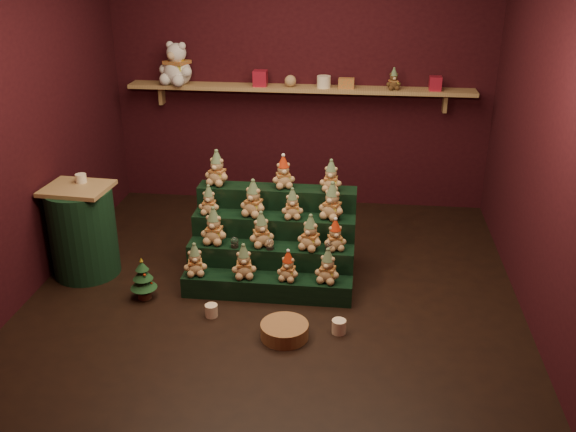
# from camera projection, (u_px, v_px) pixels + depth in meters

# --- Properties ---
(ground) EXTENTS (4.00, 4.00, 0.00)m
(ground) POSITION_uv_depth(u_px,v_px,m) (276.00, 287.00, 5.45)
(ground) COLOR black
(ground) RESTS_ON ground
(back_wall) EXTENTS (4.00, 0.10, 2.80)m
(back_wall) POSITION_uv_depth(u_px,v_px,m) (301.00, 75.00, 6.76)
(back_wall) COLOR black
(back_wall) RESTS_ON ground
(front_wall) EXTENTS (4.00, 0.10, 2.80)m
(front_wall) POSITION_uv_depth(u_px,v_px,m) (216.00, 244.00, 3.03)
(front_wall) COLOR black
(front_wall) RESTS_ON ground
(left_wall) EXTENTS (0.10, 4.00, 2.80)m
(left_wall) POSITION_uv_depth(u_px,v_px,m) (21.00, 119.00, 5.12)
(left_wall) COLOR black
(left_wall) RESTS_ON ground
(right_wall) EXTENTS (0.10, 4.00, 2.80)m
(right_wall) POSITION_uv_depth(u_px,v_px,m) (553.00, 136.00, 4.68)
(right_wall) COLOR black
(right_wall) RESTS_ON ground
(back_shelf) EXTENTS (3.60, 0.26, 0.24)m
(back_shelf) POSITION_uv_depth(u_px,v_px,m) (299.00, 89.00, 6.64)
(back_shelf) COLOR tan
(back_shelf) RESTS_ON ground
(riser_tier_front) EXTENTS (1.40, 0.22, 0.18)m
(riser_tier_front) POSITION_uv_depth(u_px,v_px,m) (267.00, 287.00, 5.28)
(riser_tier_front) COLOR black
(riser_tier_front) RESTS_ON ground
(riser_tier_midfront) EXTENTS (1.40, 0.22, 0.36)m
(riser_tier_midfront) POSITION_uv_depth(u_px,v_px,m) (271.00, 265.00, 5.44)
(riser_tier_midfront) COLOR black
(riser_tier_midfront) RESTS_ON ground
(riser_tier_midback) EXTENTS (1.40, 0.22, 0.54)m
(riser_tier_midback) POSITION_uv_depth(u_px,v_px,m) (274.00, 244.00, 5.61)
(riser_tier_midback) COLOR black
(riser_tier_midback) RESTS_ON ground
(riser_tier_back) EXTENTS (1.40, 0.22, 0.72)m
(riser_tier_back) POSITION_uv_depth(u_px,v_px,m) (277.00, 225.00, 5.77)
(riser_tier_back) COLOR black
(riser_tier_back) RESTS_ON ground
(teddy_0) EXTENTS (0.23, 0.22, 0.27)m
(teddy_0) POSITION_uv_depth(u_px,v_px,m) (195.00, 259.00, 5.24)
(teddy_0) COLOR tan
(teddy_0) RESTS_ON riser_tier_front
(teddy_1) EXTENTS (0.23, 0.22, 0.28)m
(teddy_1) POSITION_uv_depth(u_px,v_px,m) (244.00, 261.00, 5.20)
(teddy_1) COLOR tan
(teddy_1) RESTS_ON riser_tier_front
(teddy_2) EXTENTS (0.21, 0.19, 0.25)m
(teddy_2) POSITION_uv_depth(u_px,v_px,m) (288.00, 266.00, 5.16)
(teddy_2) COLOR tan
(teddy_2) RESTS_ON riser_tier_front
(teddy_3) EXTENTS (0.24, 0.22, 0.28)m
(teddy_3) POSITION_uv_depth(u_px,v_px,m) (328.00, 266.00, 5.13)
(teddy_3) COLOR tan
(teddy_3) RESTS_ON riser_tier_front
(teddy_4) EXTENTS (0.24, 0.22, 0.31)m
(teddy_4) POSITION_uv_depth(u_px,v_px,m) (214.00, 226.00, 5.37)
(teddy_4) COLOR tan
(teddy_4) RESTS_ON riser_tier_midfront
(teddy_5) EXTENTS (0.26, 0.25, 0.29)m
(teddy_5) POSITION_uv_depth(u_px,v_px,m) (261.00, 229.00, 5.33)
(teddy_5) COLOR tan
(teddy_5) RESTS_ON riser_tier_midfront
(teddy_6) EXTENTS (0.27, 0.25, 0.29)m
(teddy_6) POSITION_uv_depth(u_px,v_px,m) (310.00, 233.00, 5.27)
(teddy_6) COLOR tan
(teddy_6) RESTS_ON riser_tier_midfront
(teddy_7) EXTENTS (0.23, 0.21, 0.26)m
(teddy_7) POSITION_uv_depth(u_px,v_px,m) (335.00, 235.00, 5.27)
(teddy_7) COLOR tan
(teddy_7) RESTS_ON riser_tier_midfront
(teddy_8) EXTENTS (0.18, 0.16, 0.25)m
(teddy_8) POSITION_uv_depth(u_px,v_px,m) (209.00, 200.00, 5.50)
(teddy_8) COLOR tan
(teddy_8) RESTS_ON riser_tier_midback
(teddy_9) EXTENTS (0.27, 0.26, 0.31)m
(teddy_9) POSITION_uv_depth(u_px,v_px,m) (253.00, 198.00, 5.46)
(teddy_9) COLOR tan
(teddy_9) RESTS_ON riser_tier_midback
(teddy_10) EXTENTS (0.20, 0.19, 0.26)m
(teddy_10) POSITION_uv_depth(u_px,v_px,m) (292.00, 204.00, 5.42)
(teddy_10) COLOR tan
(teddy_10) RESTS_ON riser_tier_midback
(teddy_11) EXTENTS (0.29, 0.27, 0.31)m
(teddy_11) POSITION_uv_depth(u_px,v_px,m) (332.00, 201.00, 5.40)
(teddy_11) COLOR tan
(teddy_11) RESTS_ON riser_tier_midback
(teddy_12) EXTENTS (0.26, 0.25, 0.30)m
(teddy_12) POSITION_uv_depth(u_px,v_px,m) (217.00, 168.00, 5.64)
(teddy_12) COLOR tan
(teddy_12) RESTS_ON riser_tier_back
(teddy_13) EXTENTS (0.24, 0.23, 0.28)m
(teddy_13) POSITION_uv_depth(u_px,v_px,m) (283.00, 172.00, 5.58)
(teddy_13) COLOR tan
(teddy_13) RESTS_ON riser_tier_back
(teddy_14) EXTENTS (0.20, 0.18, 0.27)m
(teddy_14) POSITION_uv_depth(u_px,v_px,m) (331.00, 176.00, 5.51)
(teddy_14) COLOR tan
(teddy_14) RESTS_ON riser_tier_back
(snow_globe_a) EXTENTS (0.07, 0.07, 0.09)m
(snow_globe_a) POSITION_uv_depth(u_px,v_px,m) (235.00, 242.00, 5.33)
(snow_globe_a) COLOR black
(snow_globe_a) RESTS_ON riser_tier_midfront
(snow_globe_b) EXTENTS (0.07, 0.07, 0.09)m
(snow_globe_b) POSITION_uv_depth(u_px,v_px,m) (270.00, 244.00, 5.30)
(snow_globe_b) COLOR black
(snow_globe_b) RESTS_ON riser_tier_midfront
(snow_globe_c) EXTENTS (0.07, 0.07, 0.09)m
(snow_globe_c) POSITION_uv_depth(u_px,v_px,m) (329.00, 247.00, 5.25)
(snow_globe_c) COLOR black
(snow_globe_c) RESTS_ON riser_tier_midfront
(side_table) EXTENTS (0.57, 0.57, 0.82)m
(side_table) POSITION_uv_depth(u_px,v_px,m) (83.00, 231.00, 5.54)
(side_table) COLOR tan
(side_table) RESTS_ON ground
(table_ornament) EXTENTS (0.09, 0.09, 0.07)m
(table_ornament) POSITION_uv_depth(u_px,v_px,m) (81.00, 178.00, 5.45)
(table_ornament) COLOR #ECE4C3
(table_ornament) RESTS_ON side_table
(mini_christmas_tree) EXTENTS (0.22, 0.22, 0.37)m
(mini_christmas_tree) POSITION_uv_depth(u_px,v_px,m) (143.00, 279.00, 5.22)
(mini_christmas_tree) COLOR #452418
(mini_christmas_tree) RESTS_ON ground
(mug_left) EXTENTS (0.10, 0.10, 0.10)m
(mug_left) POSITION_uv_depth(u_px,v_px,m) (211.00, 311.00, 5.02)
(mug_left) COLOR beige
(mug_left) RESTS_ON ground
(mug_right) EXTENTS (0.11, 0.11, 0.11)m
(mug_right) POSITION_uv_depth(u_px,v_px,m) (339.00, 327.00, 4.81)
(mug_right) COLOR beige
(mug_right) RESTS_ON ground
(wicker_basket) EXTENTS (0.41, 0.41, 0.11)m
(wicker_basket) POSITION_uv_depth(u_px,v_px,m) (285.00, 331.00, 4.75)
(wicker_basket) COLOR olive
(wicker_basket) RESTS_ON ground
(white_bear) EXTENTS (0.49, 0.47, 0.55)m
(white_bear) POSITION_uv_depth(u_px,v_px,m) (177.00, 58.00, 6.63)
(white_bear) COLOR white
(white_bear) RESTS_ON back_shelf
(brown_bear) EXTENTS (0.18, 0.16, 0.21)m
(brown_bear) POSITION_uv_depth(u_px,v_px,m) (394.00, 79.00, 6.46)
(brown_bear) COLOR #472F17
(brown_bear) RESTS_ON back_shelf
(gift_tin_red_a) EXTENTS (0.14, 0.14, 0.16)m
(gift_tin_red_a) POSITION_uv_depth(u_px,v_px,m) (260.00, 78.00, 6.62)
(gift_tin_red_a) COLOR #B01B32
(gift_tin_red_a) RESTS_ON back_shelf
(gift_tin_cream) EXTENTS (0.14, 0.14, 0.12)m
(gift_tin_cream) POSITION_uv_depth(u_px,v_px,m) (324.00, 82.00, 6.56)
(gift_tin_cream) COLOR #ECE4C3
(gift_tin_cream) RESTS_ON back_shelf
(gift_tin_red_b) EXTENTS (0.12, 0.12, 0.14)m
(gift_tin_red_b) POSITION_uv_depth(u_px,v_px,m) (435.00, 83.00, 6.44)
(gift_tin_red_b) COLOR #B01B32
(gift_tin_red_b) RESTS_ON back_shelf
(shelf_plush_ball) EXTENTS (0.12, 0.12, 0.12)m
(shelf_plush_ball) POSITION_uv_depth(u_px,v_px,m) (290.00, 81.00, 6.60)
(shelf_plush_ball) COLOR tan
(shelf_plush_ball) RESTS_ON back_shelf
(scarf_gift_box) EXTENTS (0.16, 0.10, 0.10)m
(scarf_gift_box) POSITION_uv_depth(u_px,v_px,m) (346.00, 83.00, 6.54)
(scarf_gift_box) COLOR #E1561F
(scarf_gift_box) RESTS_ON back_shelf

